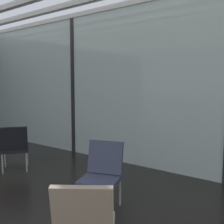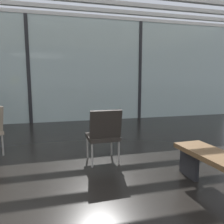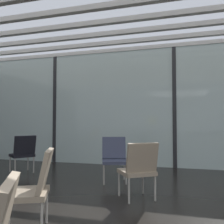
% 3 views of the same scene
% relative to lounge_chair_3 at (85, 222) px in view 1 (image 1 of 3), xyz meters
% --- Properties ---
extents(window_mullion_0, '(0.10, 0.12, 3.17)m').
position_rel_lounge_chair_3_xyz_m(window_mullion_0, '(-3.09, 2.98, 1.09)').
color(window_mullion_0, black).
rests_on(window_mullion_0, ground).
extents(lounge_chair_3, '(0.69, 0.70, 0.87)m').
position_rel_lounge_chair_3_xyz_m(lounge_chair_3, '(0.00, 0.00, 0.00)').
color(lounge_chair_3, '#7F705B').
rests_on(lounge_chair_3, ground).
extents(lounge_chair_5, '(0.62, 0.65, 0.87)m').
position_rel_lounge_chair_3_xyz_m(lounge_chair_5, '(-0.70, 1.09, 0.00)').
color(lounge_chair_5, '#33384C').
rests_on(lounge_chair_5, ground).
extents(lounge_chair_6, '(0.71, 0.70, 0.87)m').
position_rel_lounge_chair_3_xyz_m(lounge_chair_6, '(-2.94, 1.25, 0.00)').
color(lounge_chair_6, black).
rests_on(lounge_chair_6, ground).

